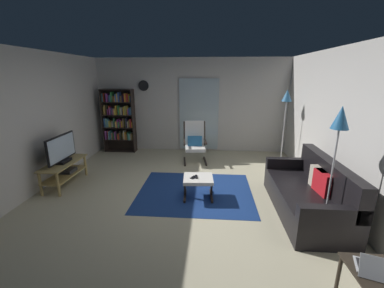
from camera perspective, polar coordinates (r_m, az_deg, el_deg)
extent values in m
plane|color=beige|center=(4.69, -3.03, -11.59)|extent=(7.02, 7.02, 0.00)
cube|color=silver|center=(7.11, -0.15, 8.82)|extent=(5.60, 0.06, 2.60)
cube|color=silver|center=(5.34, -33.46, 3.92)|extent=(0.06, 6.00, 2.60)
cube|color=silver|center=(4.73, 31.24, 3.06)|extent=(0.06, 6.00, 2.60)
cube|color=silver|center=(7.06, 1.58, 6.72)|extent=(1.10, 0.01, 2.00)
cube|color=navy|center=(4.79, 0.73, -10.91)|extent=(2.12, 1.80, 0.01)
cube|color=tan|center=(5.54, -27.44, -3.85)|extent=(0.44, 1.10, 0.02)
cube|color=tan|center=(5.62, -27.12, -6.26)|extent=(0.40, 1.04, 0.02)
cylinder|color=tan|center=(5.14, -28.38, -8.27)|extent=(0.05, 0.05, 0.45)
cylinder|color=tan|center=(5.94, -23.28, -4.53)|extent=(0.05, 0.05, 0.45)
cylinder|color=tan|center=(5.33, -31.47, -7.90)|extent=(0.05, 0.05, 0.45)
cylinder|color=tan|center=(6.10, -26.10, -4.34)|extent=(0.05, 0.05, 0.45)
cube|color=#28282D|center=(5.69, -26.65, -5.45)|extent=(0.26, 0.28, 0.07)
cube|color=black|center=(5.53, -27.49, -3.49)|extent=(0.20, 0.32, 0.05)
cube|color=black|center=(5.45, -27.85, -0.77)|extent=(0.04, 0.88, 0.50)
cube|color=silver|center=(5.44, -27.66, -0.78)|extent=(0.01, 0.83, 0.45)
cube|color=black|center=(7.48, -19.54, 5.04)|extent=(0.02, 0.30, 1.77)
cube|color=black|center=(7.18, -13.20, 5.11)|extent=(0.02, 0.30, 1.77)
cube|color=black|center=(7.45, -16.05, 5.29)|extent=(0.88, 0.02, 1.77)
cube|color=black|center=(7.52, -15.93, -1.43)|extent=(0.85, 0.28, 0.02)
cube|color=black|center=(7.43, -16.12, 1.06)|extent=(0.85, 0.28, 0.02)
cube|color=black|center=(7.35, -16.33, 3.73)|extent=(0.85, 0.28, 0.02)
cube|color=black|center=(7.29, -16.54, 6.45)|extent=(0.85, 0.28, 0.02)
cube|color=black|center=(7.25, -16.76, 9.20)|extent=(0.85, 0.28, 0.02)
cube|color=black|center=(7.22, -16.97, 11.86)|extent=(0.85, 0.28, 0.02)
cube|color=#97429A|center=(7.55, -18.95, 2.05)|extent=(0.04, 0.21, 0.24)
cube|color=red|center=(7.53, -18.57, 2.04)|extent=(0.04, 0.11, 0.24)
cube|color=teal|center=(7.51, -18.26, 2.01)|extent=(0.03, 0.23, 0.23)
cube|color=teal|center=(7.51, -17.88, 1.86)|extent=(0.04, 0.19, 0.18)
cube|color=brown|center=(7.46, -17.69, 1.80)|extent=(0.02, 0.20, 0.19)
cube|color=#308C46|center=(7.46, -17.37, 1.79)|extent=(0.04, 0.11, 0.18)
cube|color=#923A94|center=(7.46, -17.02, 2.01)|extent=(0.03, 0.23, 0.23)
cube|color=#2F2734|center=(7.44, -16.79, 2.09)|extent=(0.03, 0.19, 0.25)
cube|color=gold|center=(7.43, -16.55, 1.71)|extent=(0.03, 0.13, 0.15)
cube|color=red|center=(7.41, -16.26, 1.72)|extent=(0.03, 0.23, 0.16)
cube|color=#2D2E21|center=(7.38, -15.94, 2.04)|extent=(0.04, 0.23, 0.25)
cube|color=#A9923F|center=(7.38, -15.47, 1.85)|extent=(0.04, 0.11, 0.19)
cube|color=beige|center=(7.36, -15.15, 2.09)|extent=(0.04, 0.20, 0.25)
cube|color=orange|center=(7.33, -14.98, 1.89)|extent=(0.02, 0.17, 0.22)
cube|color=brown|center=(7.33, -14.65, 1.70)|extent=(0.04, 0.21, 0.16)
cube|color=#347F52|center=(7.34, -14.29, 1.92)|extent=(0.04, 0.22, 0.21)
cube|color=teal|center=(7.29, -14.02, 1.74)|extent=(0.04, 0.24, 0.18)
cube|color=beige|center=(7.31, -13.71, 1.76)|extent=(0.02, 0.23, 0.17)
cube|color=brown|center=(7.27, -13.51, 1.72)|extent=(0.04, 0.20, 0.18)
cube|color=#3669B8|center=(7.47, -19.19, 4.71)|extent=(0.04, 0.18, 0.25)
cube|color=#5D9592|center=(7.45, -18.93, 4.70)|extent=(0.04, 0.18, 0.25)
cube|color=teal|center=(7.43, -18.56, 4.53)|extent=(0.04, 0.14, 0.20)
cube|color=gold|center=(7.44, -18.25, 4.45)|extent=(0.03, 0.20, 0.17)
cube|color=#A18A39|center=(7.43, -17.98, 4.37)|extent=(0.03, 0.22, 0.15)
cube|color=beige|center=(7.40, -17.70, 4.41)|extent=(0.03, 0.14, 0.17)
cube|color=#38844C|center=(7.38, -17.39, 4.74)|extent=(0.03, 0.10, 0.25)
cube|color=#924494|center=(7.36, -17.09, 4.38)|extent=(0.02, 0.13, 0.16)
cube|color=gold|center=(7.36, -16.78, 4.44)|extent=(0.04, 0.24, 0.17)
cube|color=purple|center=(7.34, -16.50, 4.66)|extent=(0.03, 0.20, 0.23)
cube|color=#368445|center=(7.31, -16.30, 4.39)|extent=(0.03, 0.21, 0.16)
cube|color=#993B92|center=(7.32, -16.01, 4.62)|extent=(0.02, 0.18, 0.21)
cube|color=orange|center=(7.30, -15.71, 4.47)|extent=(0.04, 0.14, 0.18)
cube|color=brown|center=(7.29, -15.34, 4.78)|extent=(0.04, 0.17, 0.25)
cube|color=olive|center=(7.27, -14.96, 4.70)|extent=(0.04, 0.10, 0.23)
cube|color=#1B1C30|center=(7.23, -14.67, 4.80)|extent=(0.04, 0.22, 0.27)
cube|color=beige|center=(7.24, -14.33, 4.46)|extent=(0.02, 0.24, 0.17)
cube|color=olive|center=(7.24, -14.09, 4.60)|extent=(0.03, 0.16, 0.20)
cube|color=red|center=(7.21, -13.76, 4.72)|extent=(0.04, 0.22, 0.24)
cube|color=orange|center=(7.19, -13.47, 4.37)|extent=(0.02, 0.18, 0.15)
cube|color=gold|center=(7.42, -19.51, 7.25)|extent=(0.02, 0.11, 0.21)
cube|color=#A8873F|center=(7.39, -19.29, 7.41)|extent=(0.04, 0.15, 0.26)
cube|color=#2C2E1D|center=(7.40, -18.88, 7.51)|extent=(0.04, 0.10, 0.27)
cube|color=#8F3484|center=(7.38, -18.59, 7.07)|extent=(0.02, 0.18, 0.16)
cube|color=red|center=(7.37, -18.39, 7.39)|extent=(0.02, 0.11, 0.24)
cube|color=#95428F|center=(7.34, -18.14, 7.25)|extent=(0.04, 0.19, 0.20)
cube|color=#5A9598|center=(7.34, -17.79, 7.13)|extent=(0.04, 0.11, 0.17)
cube|color=#914582|center=(7.31, -17.49, 7.10)|extent=(0.03, 0.19, 0.16)
cube|color=gold|center=(7.29, -17.17, 7.12)|extent=(0.04, 0.20, 0.17)
cube|color=gold|center=(7.28, -16.87, 7.50)|extent=(0.02, 0.21, 0.26)
cube|color=#8E4594|center=(7.29, -16.56, 7.31)|extent=(0.02, 0.13, 0.20)
cube|color=#338A4C|center=(7.24, -16.42, 7.50)|extent=(0.02, 0.17, 0.26)
cube|color=gold|center=(7.24, -16.14, 7.28)|extent=(0.02, 0.11, 0.20)
cube|color=beige|center=(7.23, -15.86, 7.32)|extent=(0.03, 0.15, 0.21)
cube|color=#281E2F|center=(7.24, -15.52, 7.17)|extent=(0.03, 0.16, 0.16)
cube|color=gold|center=(7.20, -15.28, 7.35)|extent=(0.04, 0.14, 0.21)
cube|color=olive|center=(7.21, -14.89, 7.54)|extent=(0.04, 0.24, 0.25)
cube|color=gold|center=(7.19, -14.58, 7.51)|extent=(0.03, 0.13, 0.24)
cube|color=purple|center=(7.16, -14.40, 7.16)|extent=(0.02, 0.11, 0.16)
cube|color=#3260A9|center=(7.16, -14.04, 7.30)|extent=(0.04, 0.16, 0.19)
cube|color=#588CA1|center=(7.14, -13.71, 7.42)|extent=(0.04, 0.14, 0.22)
cube|color=teal|center=(7.40, -19.68, 10.03)|extent=(0.02, 0.20, 0.23)
cube|color=red|center=(7.39, -19.44, 10.05)|extent=(0.03, 0.15, 0.23)
cube|color=#232634|center=(7.37, -19.09, 10.00)|extent=(0.04, 0.11, 0.21)
cube|color=#8A378C|center=(7.32, -18.80, 10.05)|extent=(0.04, 0.21, 0.23)
cube|color=teal|center=(7.32, -18.38, 9.85)|extent=(0.03, 0.14, 0.16)
cube|color=#3F66A8|center=(7.32, -18.02, 9.94)|extent=(0.04, 0.23, 0.18)
cube|color=#2B853C|center=(7.27, -17.81, 10.27)|extent=(0.02, 0.24, 0.27)
cube|color=brown|center=(7.27, -17.50, 9.89)|extent=(0.03, 0.19, 0.17)
cube|color=orange|center=(7.27, -17.14, 9.86)|extent=(0.03, 0.23, 0.15)
cube|color=#3C5EB0|center=(7.23, -16.95, 10.10)|extent=(0.03, 0.20, 0.21)
cube|color=gold|center=(7.23, -16.66, 10.16)|extent=(0.02, 0.19, 0.23)
cube|color=#385AB0|center=(7.21, -16.33, 10.33)|extent=(0.04, 0.21, 0.26)
cube|color=brown|center=(7.22, -15.91, 9.96)|extent=(0.02, 0.22, 0.16)
cube|color=brown|center=(7.17, -15.74, 9.94)|extent=(0.02, 0.22, 0.16)
cube|color=#211730|center=(7.16, -15.47, 9.99)|extent=(0.03, 0.18, 0.17)
cube|color=#C83437|center=(7.15, -15.25, 10.23)|extent=(0.02, 0.11, 0.23)
cube|color=orange|center=(7.15, -14.91, 10.26)|extent=(0.03, 0.22, 0.23)
cube|color=red|center=(7.14, -14.52, 10.22)|extent=(0.04, 0.17, 0.22)
cube|color=gold|center=(7.12, -14.20, 10.20)|extent=(0.03, 0.12, 0.21)
cube|color=#3C63A4|center=(7.11, -13.98, 10.00)|extent=(0.02, 0.11, 0.16)
cube|color=black|center=(4.46, 24.26, -11.70)|extent=(0.84, 1.96, 0.40)
cube|color=black|center=(4.42, 28.97, -6.34)|extent=(0.18, 1.96, 0.48)
cube|color=black|center=(3.59, 29.64, -13.86)|extent=(0.84, 0.14, 0.20)
cube|color=black|center=(5.14, 21.34, -4.15)|extent=(0.84, 0.14, 0.20)
cube|color=red|center=(4.29, 27.91, -7.86)|extent=(0.18, 0.39, 0.34)
cube|color=beige|center=(4.42, 27.14, -7.08)|extent=(0.17, 0.39, 0.34)
cube|color=black|center=(6.35, 3.03, -3.95)|extent=(0.12, 0.60, 0.04)
cube|color=black|center=(6.41, 2.87, 2.40)|extent=(0.06, 0.18, 0.63)
cube|color=black|center=(6.21, 3.08, 0.64)|extent=(0.11, 0.52, 0.03)
cube|color=black|center=(6.31, -1.68, -4.03)|extent=(0.12, 0.60, 0.04)
cube|color=black|center=(6.38, -1.79, 2.35)|extent=(0.06, 0.18, 0.63)
cube|color=black|center=(6.18, -1.73, 0.58)|extent=(0.11, 0.52, 0.03)
cube|color=white|center=(6.19, 0.70, -0.92)|extent=(0.54, 0.58, 0.08)
cube|color=white|center=(6.36, 0.56, 2.69)|extent=(0.50, 0.25, 0.60)
cube|color=teal|center=(6.26, 0.64, 0.40)|extent=(0.38, 0.23, 0.34)
cube|color=white|center=(4.47, 1.44, -8.00)|extent=(0.55, 0.51, 0.06)
cube|color=black|center=(4.62, -1.64, -11.79)|extent=(0.07, 0.48, 0.04)
cube|color=black|center=(4.54, -1.65, -9.97)|extent=(0.04, 0.04, 0.32)
cube|color=black|center=(4.62, 4.45, -11.79)|extent=(0.07, 0.48, 0.04)
cube|color=black|center=(4.55, 4.49, -9.98)|extent=(0.04, 0.04, 0.32)
cube|color=black|center=(4.45, 1.01, -7.52)|extent=(0.06, 0.15, 0.02)
cube|color=black|center=(4.44, 0.32, -7.67)|extent=(0.12, 0.16, 0.01)
cylinder|color=#A5A5AD|center=(4.13, 27.74, -17.52)|extent=(0.22, 0.22, 0.02)
cylinder|color=#B2B2B7|center=(3.80, 29.17, -7.92)|extent=(0.02, 0.02, 1.47)
cone|color=teal|center=(3.57, 31.04, 5.25)|extent=(0.21, 0.21, 0.29)
cylinder|color=#A5A5AD|center=(6.57, 19.58, -4.27)|extent=(0.22, 0.22, 0.02)
cylinder|color=#B2B2B7|center=(6.36, 20.22, 2.30)|extent=(0.02, 0.02, 1.53)
cone|color=teal|center=(6.23, 21.00, 10.37)|extent=(0.23, 0.23, 0.27)
cube|color=black|center=(2.95, 36.74, -22.46)|extent=(0.45, 0.45, 0.02)
cylinder|color=black|center=(3.14, 30.58, -24.53)|extent=(0.04, 0.04, 0.46)
cylinder|color=black|center=(3.32, 37.24, -23.26)|extent=(0.04, 0.04, 0.46)
cube|color=#B7BABF|center=(2.96, 36.57, -22.03)|extent=(0.38, 0.32, 0.01)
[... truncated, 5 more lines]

